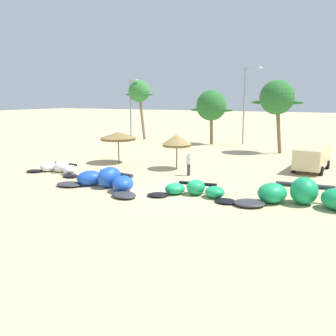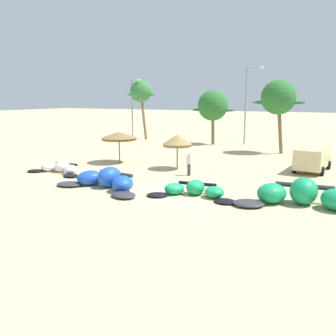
# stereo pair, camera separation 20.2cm
# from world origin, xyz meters

# --- Properties ---
(ground_plane) EXTENTS (260.00, 260.00, 0.00)m
(ground_plane) POSITION_xyz_m (0.00, 0.00, 0.00)
(ground_plane) COLOR #C6B284
(kite_far_left) EXTENTS (5.15, 2.40, 0.92)m
(kite_far_left) POSITION_xyz_m (-10.48, 1.17, 0.35)
(kite_far_left) COLOR black
(kite_far_left) RESTS_ON ground
(kite_left) EXTENTS (6.60, 3.47, 1.30)m
(kite_left) POSITION_xyz_m (-4.43, -1.11, 0.50)
(kite_left) COLOR #333338
(kite_left) RESTS_ON ground
(kite_left_of_center) EXTENTS (5.41, 2.81, 0.88)m
(kite_left_of_center) POSITION_xyz_m (1.21, -0.23, 0.34)
(kite_left_of_center) COLOR black
(kite_left_of_center) RESTS_ON ground
(kite_center) EXTENTS (7.24, 3.52, 1.46)m
(kite_center) POSITION_xyz_m (7.08, 0.50, 0.56)
(kite_center) COLOR #333338
(kite_center) RESTS_ON ground
(beach_umbrella_near_van) EXTENTS (3.14, 3.14, 2.69)m
(beach_umbrella_near_van) POSITION_xyz_m (-8.95, 6.83, 2.34)
(beach_umbrella_near_van) COLOR brown
(beach_umbrella_near_van) RESTS_ON ground
(beach_umbrella_middle) EXTENTS (2.37, 2.37, 2.76)m
(beach_umbrella_middle) POSITION_xyz_m (-3.23, 6.60, 2.28)
(beach_umbrella_middle) COLOR brown
(beach_umbrella_middle) RESTS_ON ground
(parked_van) EXTENTS (2.47, 4.85, 1.84)m
(parked_van) POSITION_xyz_m (6.42, 10.78, 1.09)
(parked_van) COLOR beige
(parked_van) RESTS_ON ground
(person_near_kites) EXTENTS (0.36, 0.24, 1.62)m
(person_near_kites) POSITION_xyz_m (-1.35, 4.71, 0.82)
(person_near_kites) COLOR #383842
(person_near_kites) RESTS_ON ground
(palm_leftmost) EXTENTS (4.33, 2.89, 7.86)m
(palm_leftmost) POSITION_xyz_m (-16.97, 23.50, 6.30)
(palm_leftmost) COLOR #7F6647
(palm_leftmost) RESTS_ON ground
(palm_left) EXTENTS (5.43, 3.62, 6.47)m
(palm_left) POSITION_xyz_m (-6.38, 22.63, 4.62)
(palm_left) COLOR brown
(palm_left) RESTS_ON ground
(palm_left_of_gap) EXTENTS (5.18, 3.46, 7.35)m
(palm_left_of_gap) POSITION_xyz_m (1.99, 18.86, 5.57)
(palm_left_of_gap) COLOR brown
(palm_left_of_gap) RESTS_ON ground
(lamppost_west) EXTENTS (1.46, 0.24, 8.00)m
(lamppost_west) POSITION_xyz_m (-17.71, 22.60, 4.49)
(lamppost_west) COLOR gray
(lamppost_west) RESTS_ON ground
(lamppost_west_center) EXTENTS (2.11, 0.24, 9.12)m
(lamppost_west_center) POSITION_xyz_m (-2.63, 24.21, 5.13)
(lamppost_west_center) COLOR gray
(lamppost_west_center) RESTS_ON ground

